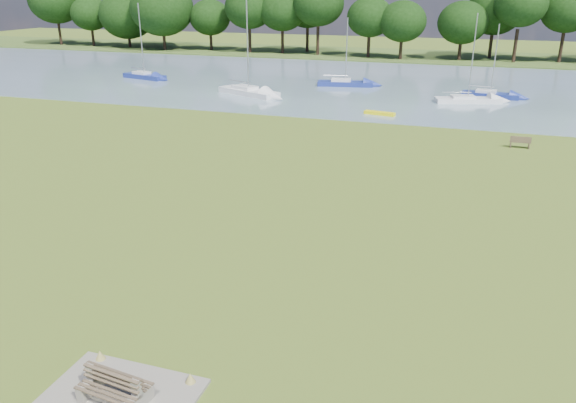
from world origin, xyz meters
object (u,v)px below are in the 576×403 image
(sailboat_3, at_px, (248,90))
(sailboat_0, at_px, (144,74))
(kayak, at_px, (380,113))
(riverbank_bench, at_px, (520,142))
(sailboat_2, at_px, (490,93))
(bench_pair, at_px, (114,387))
(sailboat_1, at_px, (345,82))
(sailboat_5, at_px, (467,98))

(sailboat_3, bearing_deg, sailboat_0, -176.02)
(kayak, bearing_deg, riverbank_bench, -23.69)
(kayak, xyz_separation_m, sailboat_2, (9.34, 11.96, 0.31))
(bench_pair, relative_size, sailboat_1, 0.26)
(sailboat_1, xyz_separation_m, sailboat_5, (13.67, -5.89, -0.06))
(sailboat_2, relative_size, sailboat_5, 0.87)
(sailboat_3, bearing_deg, kayak, 4.44)
(sailboat_1, bearing_deg, sailboat_2, -18.45)
(kayak, distance_m, sailboat_5, 11.08)
(kayak, distance_m, sailboat_0, 33.53)
(kayak, relative_size, sailboat_1, 0.37)
(sailboat_5, bearing_deg, sailboat_2, 41.91)
(riverbank_bench, xyz_separation_m, sailboat_5, (-4.07, 16.15, 0.03))
(riverbank_bench, height_order, sailboat_5, sailboat_5)
(bench_pair, distance_m, sailboat_5, 48.19)
(riverbank_bench, bearing_deg, sailboat_2, 93.91)
(riverbank_bench, distance_m, sailboat_2, 19.80)
(riverbank_bench, bearing_deg, sailboat_1, 127.11)
(sailboat_2, xyz_separation_m, sailboat_3, (-24.20, -6.41, 0.08))
(riverbank_bench, bearing_deg, sailboat_5, 102.42)
(bench_pair, bearing_deg, sailboat_5, 87.39)
(bench_pair, height_order, sailboat_5, sailboat_5)
(riverbank_bench, relative_size, sailboat_2, 0.20)
(sailboat_0, distance_m, sailboat_5, 38.72)
(sailboat_5, bearing_deg, sailboat_3, 170.18)
(riverbank_bench, relative_size, sailboat_5, 0.17)
(kayak, bearing_deg, sailboat_0, 170.06)
(sailboat_2, bearing_deg, sailboat_0, -172.58)
(bench_pair, xyz_separation_m, sailboat_1, (-5.86, 53.44, 0.02))
(bench_pair, xyz_separation_m, sailboat_2, (9.93, 51.11, -0.01))
(sailboat_0, xyz_separation_m, sailboat_5, (38.56, -3.46, -0.10))
(sailboat_2, bearing_deg, kayak, -120.68)
(kayak, distance_m, sailboat_1, 15.69)
(riverbank_bench, bearing_deg, sailboat_0, 153.58)
(bench_pair, xyz_separation_m, riverbank_bench, (11.87, 31.40, -0.07))
(riverbank_bench, xyz_separation_m, sailboat_3, (-26.14, 13.30, 0.14))
(riverbank_bench, height_order, sailboat_2, sailboat_2)
(bench_pair, relative_size, sailboat_2, 0.27)
(sailboat_0, bearing_deg, sailboat_5, 10.44)
(sailboat_2, distance_m, sailboat_5, 4.14)
(sailboat_2, bearing_deg, sailboat_5, -113.61)
(bench_pair, distance_m, sailboat_2, 52.06)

